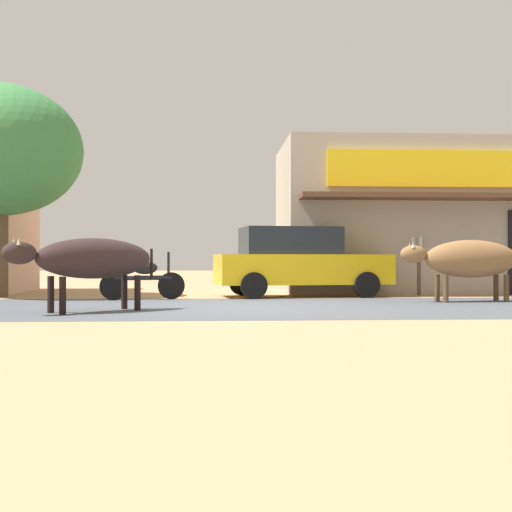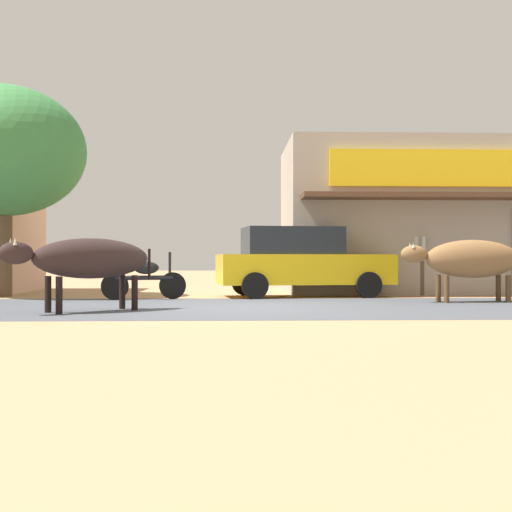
% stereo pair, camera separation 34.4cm
% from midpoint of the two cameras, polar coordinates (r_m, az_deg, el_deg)
% --- Properties ---
extents(ground, '(80.00, 80.00, 0.00)m').
position_cam_midpoint_polar(ground, '(12.99, -1.53, -4.19)').
color(ground, tan).
extents(asphalt_road, '(72.00, 5.67, 0.00)m').
position_cam_midpoint_polar(asphalt_road, '(12.99, -1.53, -4.18)').
color(asphalt_road, '#4A4E56').
rests_on(asphalt_road, ground).
extents(storefront_right_club, '(8.71, 4.99, 3.98)m').
position_cam_midpoint_polar(storefront_right_club, '(19.87, 14.30, 2.95)').
color(storefront_right_club, '#A79B8A').
rests_on(storefront_right_club, ground).
extents(roadside_tree, '(3.85, 3.85, 5.00)m').
position_cam_midpoint_polar(roadside_tree, '(17.71, -20.68, 8.03)').
color(roadside_tree, brown).
rests_on(roadside_tree, ground).
extents(parked_hatchback_car, '(4.23, 2.18, 1.64)m').
position_cam_midpoint_polar(parked_hatchback_car, '(16.61, 2.88, -0.42)').
color(parked_hatchback_car, gold).
rests_on(parked_hatchback_car, ground).
extents(parked_motorcycle, '(1.82, 0.60, 1.05)m').
position_cam_midpoint_polar(parked_motorcycle, '(15.58, -9.73, -1.81)').
color(parked_motorcycle, black).
rests_on(parked_motorcycle, ground).
extents(cow_near_brown, '(2.40, 1.96, 1.25)m').
position_cam_midpoint_polar(cow_near_brown, '(12.15, -14.06, -0.25)').
color(cow_near_brown, '#2F2220').
rests_on(cow_near_brown, ground).
extents(cow_far_dark, '(2.65, 0.81, 1.29)m').
position_cam_midpoint_polar(cow_far_dark, '(15.18, 16.29, -0.26)').
color(cow_far_dark, olive).
rests_on(cow_far_dark, ground).
extents(pedestrian_by_shop, '(0.42, 0.61, 1.66)m').
position_cam_midpoint_polar(pedestrian_by_shop, '(17.69, 12.46, 0.04)').
color(pedestrian_by_shop, brown).
rests_on(pedestrian_by_shop, ground).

